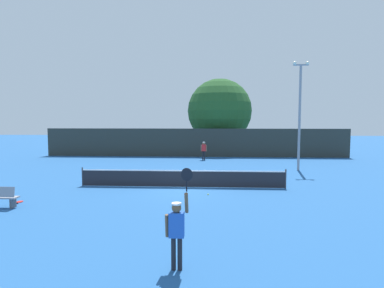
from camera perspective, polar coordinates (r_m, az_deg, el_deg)
name	(u,v)px	position (r m, az deg, el deg)	size (l,w,h in m)	color
ground_plane	(182,187)	(17.47, -1.83, -7.97)	(120.00, 120.00, 0.00)	#235693
tennis_net	(182,178)	(17.37, -1.83, -6.32)	(11.48, 0.08, 1.07)	#232328
perimeter_fence	(195,143)	(31.69, 0.53, 0.24)	(31.03, 0.12, 2.90)	#2D332D
player_serving	(177,225)	(7.94, -2.78, -14.78)	(0.67, 0.40, 2.56)	blue
player_receiving	(204,149)	(29.12, 2.18, -0.91)	(0.57, 0.25, 1.71)	red
tennis_ball	(208,194)	(15.72, 2.98, -9.25)	(0.07, 0.07, 0.07)	#CCE033
spare_racket	(19,202)	(16.40, -29.27, -9.29)	(0.28, 0.52, 0.04)	black
light_pole	(300,109)	(24.33, 19.26, 6.16)	(1.18, 0.28, 8.06)	gray
large_tree	(220,111)	(36.04, 5.12, 6.08)	(7.40, 7.40, 8.52)	brown
parked_car_near	(171,145)	(36.93, -3.81, -0.23)	(2.36, 4.39, 1.69)	navy
parked_car_mid	(248,145)	(38.30, 10.25, -0.12)	(2.42, 4.41, 1.69)	#B7B7BC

